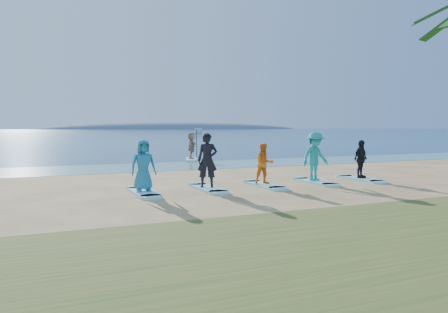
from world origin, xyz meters
name	(u,v)px	position (x,y,z in m)	size (l,w,h in m)	color
ground	(242,194)	(0.00, 0.00, 0.00)	(600.00, 600.00, 0.00)	tan
shallow_water	(158,167)	(0.00, 10.50, 0.01)	(600.00, 600.00, 0.00)	teal
ocean	(51,132)	(0.00, 160.00, 0.01)	(600.00, 600.00, 0.00)	navy
island_ridge	(180,129)	(95.00, 300.00, 0.00)	(220.00, 56.00, 18.00)	slate
paddleboard	(192,159)	(3.21, 14.02, 0.06)	(0.70, 3.00, 0.12)	silver
paddleboarder	(192,145)	(3.21, 14.02, 0.97)	(1.57, 0.50, 1.69)	tan
boat_offshore_b	(198,133)	(39.12, 109.69, 0.00)	(1.77, 6.23, 1.54)	silver
surfboard_0	(144,192)	(-2.90, 1.42, 0.04)	(0.70, 2.20, 0.09)	#A4F4FF
student_0	(143,165)	(-2.90, 1.42, 0.93)	(0.83, 0.54, 1.69)	teal
surfboard_1	(207,188)	(-0.65, 1.42, 0.04)	(0.70, 2.20, 0.09)	#A4F4FF
student_1	(207,160)	(-0.65, 1.42, 1.04)	(0.69, 0.45, 1.89)	black
surfboard_2	(264,185)	(1.60, 1.42, 0.04)	(0.70, 2.20, 0.09)	#A4F4FF
student_2	(264,164)	(1.60, 1.42, 0.84)	(0.73, 0.57, 1.49)	orange
surfboard_3	(315,182)	(3.85, 1.42, 0.04)	(0.70, 2.20, 0.09)	#A4F4FF
student_3	(315,156)	(3.85, 1.42, 1.04)	(1.22, 0.70, 1.89)	teal
surfboard_4	(360,179)	(6.10, 1.42, 0.04)	(0.70, 2.20, 0.09)	#A4F4FF
student_4	(361,159)	(6.10, 1.42, 0.87)	(0.91, 0.38, 1.56)	black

